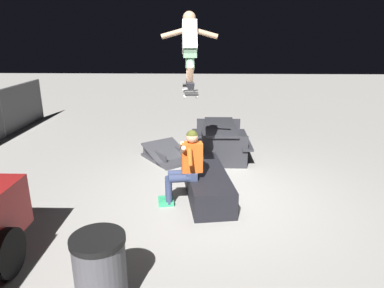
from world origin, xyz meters
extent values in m
plane|color=gray|center=(0.00, 0.00, 0.00)|extent=(40.00, 40.00, 0.00)
cube|color=black|center=(0.14, 0.17, 0.23)|extent=(2.06, 0.97, 0.45)
cube|color=#2D3856|center=(-0.17, 0.42, 0.51)|extent=(0.32, 0.20, 0.12)
cube|color=#D15119|center=(-0.17, 0.42, 0.82)|extent=(0.25, 0.37, 0.50)
sphere|color=tan|center=(-0.17, 0.42, 1.17)|extent=(0.20, 0.20, 0.20)
sphere|color=#424719|center=(-0.17, 0.42, 1.19)|extent=(0.19, 0.19, 0.19)
cylinder|color=#D15119|center=(-0.38, 0.45, 0.90)|extent=(0.20, 0.11, 0.29)
cylinder|color=tan|center=(-0.31, 0.56, 1.00)|extent=(0.24, 0.10, 0.19)
cylinder|color=#D15119|center=(0.02, 0.51, 0.90)|extent=(0.20, 0.11, 0.29)
cylinder|color=tan|center=(-0.07, 0.60, 1.00)|extent=(0.24, 0.10, 0.19)
cylinder|color=#2D3856|center=(-0.29, 0.60, 0.49)|extent=(0.20, 0.42, 0.14)
cylinder|color=#2D3856|center=(-0.32, 0.80, 0.25)|extent=(0.11, 0.11, 0.41)
cube|color=#2D9E66|center=(-0.32, 0.85, 0.04)|extent=(0.14, 0.27, 0.08)
cylinder|color=#2D3856|center=(-0.11, 0.63, 0.49)|extent=(0.20, 0.42, 0.14)
cylinder|color=#2D3856|center=(-0.14, 0.83, 0.25)|extent=(0.11, 0.11, 0.41)
cube|color=#2D9E66|center=(-0.15, 0.88, 0.04)|extent=(0.14, 0.27, 0.08)
cube|color=black|center=(-0.08, 0.46, 1.92)|extent=(0.81, 0.27, 0.15)
cube|color=black|center=(0.36, 0.49, 1.94)|extent=(0.13, 0.21, 0.07)
cube|color=black|center=(-0.53, 0.42, 1.94)|extent=(0.14, 0.21, 0.04)
cube|color=#99999E|center=(0.19, 0.48, 1.89)|extent=(0.08, 0.16, 0.04)
cylinder|color=white|center=(0.19, 0.57, 1.87)|extent=(0.06, 0.03, 0.05)
cylinder|color=white|center=(0.20, 0.39, 1.87)|extent=(0.06, 0.03, 0.05)
cube|color=#99999E|center=(-0.36, 0.43, 1.89)|extent=(0.08, 0.16, 0.04)
cylinder|color=white|center=(-0.37, 0.52, 1.87)|extent=(0.06, 0.03, 0.05)
cylinder|color=white|center=(-0.36, 0.34, 1.87)|extent=(0.06, 0.03, 0.05)
cube|color=black|center=(0.09, 0.47, 2.03)|extent=(0.27, 0.12, 0.08)
cube|color=black|center=(-0.26, 0.44, 2.03)|extent=(0.27, 0.12, 0.08)
cylinder|color=tan|center=(0.04, 0.47, 2.19)|extent=(0.24, 0.12, 0.31)
cylinder|color=#54735A|center=(-0.03, 0.46, 2.39)|extent=(0.34, 0.16, 0.33)
cylinder|color=tan|center=(-0.21, 0.44, 2.19)|extent=(0.24, 0.12, 0.31)
cylinder|color=#54735A|center=(-0.14, 0.45, 2.39)|extent=(0.34, 0.16, 0.33)
cube|color=#54735A|center=(-0.08, 0.46, 2.49)|extent=(0.32, 0.22, 0.12)
cube|color=white|center=(-0.01, 0.46, 2.73)|extent=(0.47, 0.26, 0.52)
sphere|color=tan|center=(0.05, 0.47, 3.01)|extent=(0.20, 0.20, 0.20)
cylinder|color=tan|center=(0.00, 0.68, 2.79)|extent=(0.12, 0.45, 0.19)
cylinder|color=tan|center=(0.03, 0.24, 2.79)|extent=(0.12, 0.45, 0.19)
cube|color=#38383D|center=(1.96, 1.01, 0.03)|extent=(1.46, 1.40, 0.06)
cube|color=#38383D|center=(1.96, 1.01, 0.11)|extent=(1.42, 1.37, 0.43)
cube|color=#38383D|center=(1.96, 1.36, 0.10)|extent=(0.87, 0.67, 0.21)
cube|color=#38383D|center=(1.96, 0.67, 0.10)|extent=(0.87, 0.67, 0.21)
cube|color=#28282D|center=(2.20, -0.17, 0.72)|extent=(1.71, 0.72, 0.06)
cube|color=#28282D|center=(2.20, 0.38, 0.42)|extent=(1.70, 0.26, 0.04)
cube|color=#28282D|center=(2.21, -0.72, 0.42)|extent=(1.70, 0.26, 0.04)
cube|color=#28282D|center=(2.97, -0.16, 0.36)|extent=(0.07, 1.10, 0.72)
cube|color=#28282D|center=(1.43, -0.18, 0.36)|extent=(0.07, 1.10, 0.72)
cylinder|color=#47474C|center=(-2.59, 1.29, 0.39)|extent=(0.53, 0.53, 0.79)
cylinder|color=black|center=(-2.59, 1.29, 0.82)|extent=(0.56, 0.56, 0.06)
cylinder|color=slate|center=(3.60, 5.79, 0.66)|extent=(0.05, 0.05, 1.32)
cylinder|color=slate|center=(6.00, 5.79, 0.66)|extent=(0.05, 0.05, 1.32)
cylinder|color=black|center=(-2.12, 2.58, 0.30)|extent=(0.60, 0.22, 0.60)
camera|label=1|loc=(-5.54, 0.26, 2.77)|focal=32.23mm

